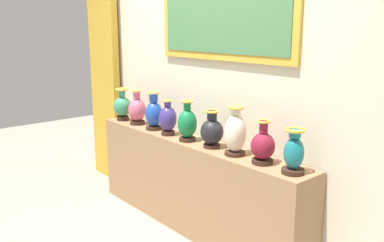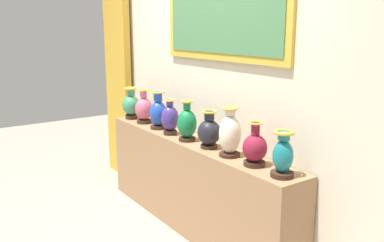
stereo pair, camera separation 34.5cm
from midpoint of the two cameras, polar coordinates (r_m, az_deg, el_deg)
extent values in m
plane|color=gray|center=(3.93, 2.59, -14.43)|extent=(10.18, 10.18, 0.00)
cube|color=#99704C|center=(3.76, 2.66, -8.78)|extent=(2.43, 0.34, 0.83)
cube|color=beige|center=(3.66, 5.67, 6.16)|extent=(4.18, 0.10, 2.75)
cube|color=gold|center=(3.45, 7.05, 13.48)|extent=(1.52, 0.03, 0.63)
cube|color=#4B8050|center=(3.44, 6.81, 13.49)|extent=(1.40, 0.01, 0.51)
cube|color=gold|center=(5.04, -8.16, 5.28)|extent=(0.54, 0.08, 2.29)
cylinder|color=#382319|center=(4.47, -6.14, 0.58)|extent=(0.13, 0.13, 0.04)
ellipsoid|color=#388C60|center=(4.45, -6.18, 2.15)|extent=(0.18, 0.18, 0.21)
cylinder|color=#388C60|center=(4.42, -6.23, 3.96)|extent=(0.07, 0.07, 0.08)
torus|color=gold|center=(4.42, -6.24, 4.46)|extent=(0.13, 0.13, 0.02)
cylinder|color=#382319|center=(4.26, -4.29, -0.06)|extent=(0.15, 0.15, 0.04)
ellipsoid|color=#CC5972|center=(4.23, -4.32, 1.65)|extent=(0.18, 0.18, 0.22)
cylinder|color=#CC5972|center=(4.21, -4.35, 3.69)|extent=(0.07, 0.07, 0.08)
torus|color=gold|center=(4.20, -4.36, 4.25)|extent=(0.11, 0.11, 0.01)
cylinder|color=#382319|center=(4.02, -2.18, -0.85)|extent=(0.16, 0.16, 0.03)
ellipsoid|color=#1E47B2|center=(3.99, -2.19, 1.02)|extent=(0.17, 0.17, 0.24)
cylinder|color=#1E47B2|center=(3.96, -2.22, 3.33)|extent=(0.08, 0.08, 0.09)
torus|color=gold|center=(3.95, -2.22, 3.96)|extent=(0.13, 0.13, 0.02)
cylinder|color=#382319|center=(3.80, -0.43, -1.59)|extent=(0.12, 0.12, 0.04)
ellipsoid|color=#3F2D7F|center=(3.77, -0.44, 0.37)|extent=(0.16, 0.16, 0.23)
cylinder|color=#3F2D7F|center=(3.74, -0.44, 2.46)|extent=(0.06, 0.06, 0.05)
torus|color=gold|center=(3.74, -0.44, 2.84)|extent=(0.10, 0.10, 0.01)
cylinder|color=#382319|center=(3.60, 2.06, -2.51)|extent=(0.15, 0.15, 0.03)
ellipsoid|color=#14723D|center=(3.56, 2.08, -0.38)|extent=(0.17, 0.17, 0.24)
cylinder|color=#14723D|center=(3.53, 2.10, 2.11)|extent=(0.06, 0.06, 0.07)
torus|color=gold|center=(3.52, 2.11, 2.68)|extent=(0.11, 0.11, 0.02)
cylinder|color=#382319|center=(3.40, 5.26, -3.51)|extent=(0.14, 0.14, 0.03)
ellipsoid|color=black|center=(3.37, 5.30, -1.60)|extent=(0.19, 0.19, 0.21)
cylinder|color=black|center=(3.34, 5.35, 0.68)|extent=(0.08, 0.08, 0.07)
torus|color=gold|center=(3.33, 5.36, 1.25)|extent=(0.12, 0.12, 0.02)
cylinder|color=#382319|center=(3.21, 8.26, -4.59)|extent=(0.16, 0.16, 0.03)
ellipsoid|color=beige|center=(3.16, 8.35, -1.83)|extent=(0.17, 0.17, 0.29)
cylinder|color=beige|center=(3.13, 8.46, 1.22)|extent=(0.07, 0.07, 0.05)
torus|color=gold|center=(3.12, 8.47, 1.69)|extent=(0.12, 0.12, 0.02)
cylinder|color=#382319|center=(3.03, 11.81, -5.75)|extent=(0.15, 0.15, 0.03)
ellipsoid|color=maroon|center=(2.99, 11.91, -3.68)|extent=(0.17, 0.17, 0.20)
cylinder|color=maroon|center=(2.96, 12.03, -1.09)|extent=(0.06, 0.06, 0.08)
torus|color=gold|center=(2.95, 12.07, -0.29)|extent=(0.10, 0.10, 0.02)
cylinder|color=#382319|center=(2.86, 15.69, -7.11)|extent=(0.15, 0.15, 0.03)
ellipsoid|color=#19727A|center=(2.82, 15.84, -4.70)|extent=(0.14, 0.14, 0.22)
cylinder|color=#19727A|center=(2.78, 16.01, -2.05)|extent=(0.08, 0.08, 0.05)
torus|color=gold|center=(2.77, 16.04, -1.55)|extent=(0.14, 0.14, 0.02)
camera|label=1|loc=(0.17, -87.24, 0.63)|focal=38.87mm
camera|label=2|loc=(0.17, 92.76, -0.63)|focal=38.87mm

